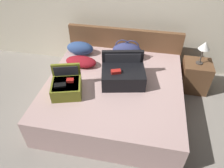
{
  "coord_description": "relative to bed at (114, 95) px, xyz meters",
  "views": [
    {
      "loc": [
        0.41,
        -1.86,
        2.41
      ],
      "look_at": [
        0.0,
        0.26,
        0.58
      ],
      "focal_mm": 33.36,
      "sensor_mm": 36.0,
      "label": 1
    }
  ],
  "objects": [
    {
      "name": "hard_case_medium",
      "position": [
        -0.58,
        -0.31,
        0.35
      ],
      "size": [
        0.47,
        0.48,
        0.35
      ],
      "rotation": [
        0.0,
        0.0,
        0.28
      ],
      "color": "olive",
      "rests_on": "bed"
    },
    {
      "name": "pillow_center_head",
      "position": [
        -0.59,
        0.34,
        0.31
      ],
      "size": [
        0.5,
        0.28,
        0.14
      ],
      "primitive_type": "ellipsoid",
      "rotation": [
        0.0,
        0.0,
        -0.02
      ],
      "color": "maroon",
      "rests_on": "bed"
    },
    {
      "name": "headboard",
      "position": [
        0.0,
        0.99,
        0.19
      ],
      "size": [
        1.98,
        0.08,
        0.86
      ],
      "primitive_type": "cube",
      "color": "brown",
      "rests_on": "ground"
    },
    {
      "name": "hard_case_large",
      "position": [
        0.12,
        0.05,
        0.38
      ],
      "size": [
        0.68,
        0.57,
        0.4
      ],
      "rotation": [
        0.0,
        0.0,
        0.21
      ],
      "color": "black",
      "rests_on": "bed"
    },
    {
      "name": "ground_plane",
      "position": [
        0.0,
        -0.4,
        -0.24
      ],
      "size": [
        12.0,
        12.0,
        0.0
      ],
      "primitive_type": "plane",
      "color": "gray"
    },
    {
      "name": "duffel_bag",
      "position": [
        0.09,
        0.67,
        0.39
      ],
      "size": [
        0.48,
        0.26,
        0.34
      ],
      "rotation": [
        0.0,
        0.0,
        0.02
      ],
      "color": "navy",
      "rests_on": "bed"
    },
    {
      "name": "pillow_near_headboard",
      "position": [
        -0.71,
        0.67,
        0.35
      ],
      "size": [
        0.46,
        0.26,
        0.22
      ],
      "primitive_type": "ellipsoid",
      "rotation": [
        0.0,
        0.0,
        0.03
      ],
      "color": "navy",
      "rests_on": "bed"
    },
    {
      "name": "bed",
      "position": [
        0.0,
        0.0,
        0.0
      ],
      "size": [
        1.95,
        1.9,
        0.48
      ],
      "primitive_type": "cube",
      "color": "#BC9993",
      "rests_on": "ground"
    },
    {
      "name": "table_lamp",
      "position": [
        1.25,
        0.7,
        0.58
      ],
      "size": [
        0.17,
        0.17,
        0.38
      ],
      "color": "#3F3833",
      "rests_on": "nightstand"
    },
    {
      "name": "nightstand",
      "position": [
        1.25,
        0.7,
        0.02
      ],
      "size": [
        0.44,
        0.4,
        0.52
      ],
      "primitive_type": "cube",
      "color": "brown",
      "rests_on": "ground"
    }
  ]
}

